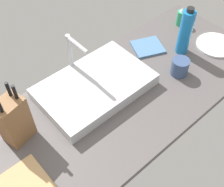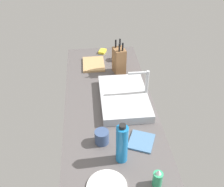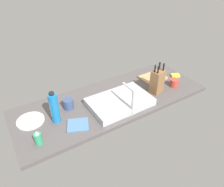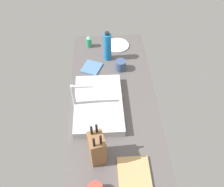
{
  "view_description": "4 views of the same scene",
  "coord_description": "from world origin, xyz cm",
  "px_view_note": "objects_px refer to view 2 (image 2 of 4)",
  "views": [
    {
      "loc": [
        -58.1,
        -66.11,
        112.68
      ],
      "look_at": [
        1.34,
        0.85,
        8.84
      ],
      "focal_mm": 46.52,
      "sensor_mm": 36.0,
      "label": 1
    },
    {
      "loc": [
        157.2,
        -14.04,
        129.41
      ],
      "look_at": [
        -1.19,
        2.39,
        10.67
      ],
      "focal_mm": 42.35,
      "sensor_mm": 36.0,
      "label": 2
    },
    {
      "loc": [
        85.15,
        136.49,
        119.32
      ],
      "look_at": [
        3.17,
        4.25,
        12.76
      ],
      "focal_mm": 33.86,
      "sensor_mm": 36.0,
      "label": 3
    },
    {
      "loc": [
        -113.81,
        7.74,
        145.53
      ],
      "look_at": [
        3.72,
        1.08,
        12.85
      ],
      "focal_mm": 38.3,
      "sensor_mm": 36.0,
      "label": 4
    }
  ],
  "objects_px": {
    "coffee_mug": "(118,56)",
    "ceramic_cup": "(102,137)",
    "knife_block": "(119,61)",
    "dish_sponge": "(102,51)",
    "dinner_plate": "(107,187)",
    "water_bottle": "(122,144)",
    "dish_towel": "(141,141)",
    "cutting_board": "(94,64)",
    "soap_bottle": "(158,178)",
    "faucet": "(144,83)",
    "sink_basin": "(124,97)"
  },
  "relations": [
    {
      "from": "faucet",
      "to": "dinner_plate",
      "type": "height_order",
      "value": "faucet"
    },
    {
      "from": "soap_bottle",
      "to": "knife_block",
      "type": "bearing_deg",
      "value": -176.88
    },
    {
      "from": "faucet",
      "to": "dinner_plate",
      "type": "relative_size",
      "value": 1.13
    },
    {
      "from": "coffee_mug",
      "to": "dish_sponge",
      "type": "bearing_deg",
      "value": -140.21
    },
    {
      "from": "sink_basin",
      "to": "water_bottle",
      "type": "bearing_deg",
      "value": -9.38
    },
    {
      "from": "dinner_plate",
      "to": "dish_towel",
      "type": "relative_size",
      "value": 1.33
    },
    {
      "from": "cutting_board",
      "to": "dish_sponge",
      "type": "xyz_separation_m",
      "value": [
        -0.24,
        0.1,
        0.0
      ]
    },
    {
      "from": "sink_basin",
      "to": "coffee_mug",
      "type": "bearing_deg",
      "value": 177.31
    },
    {
      "from": "faucet",
      "to": "soap_bottle",
      "type": "height_order",
      "value": "faucet"
    },
    {
      "from": "dinner_plate",
      "to": "coffee_mug",
      "type": "distance_m",
      "value": 1.4
    },
    {
      "from": "faucet",
      "to": "coffee_mug",
      "type": "relative_size",
      "value": 2.88
    },
    {
      "from": "cutting_board",
      "to": "water_bottle",
      "type": "height_order",
      "value": "water_bottle"
    },
    {
      "from": "soap_bottle",
      "to": "dish_sponge",
      "type": "height_order",
      "value": "soap_bottle"
    },
    {
      "from": "coffee_mug",
      "to": "knife_block",
      "type": "bearing_deg",
      "value": -4.23
    },
    {
      "from": "soap_bottle",
      "to": "dish_sponge",
      "type": "relative_size",
      "value": 1.33
    },
    {
      "from": "water_bottle",
      "to": "dish_towel",
      "type": "bearing_deg",
      "value": 130.38
    },
    {
      "from": "soap_bottle",
      "to": "dinner_plate",
      "type": "bearing_deg",
      "value": -91.44
    },
    {
      "from": "dinner_plate",
      "to": "water_bottle",
      "type": "bearing_deg",
      "value": 150.56
    },
    {
      "from": "coffee_mug",
      "to": "ceramic_cup",
      "type": "distance_m",
      "value": 1.07
    },
    {
      "from": "faucet",
      "to": "ceramic_cup",
      "type": "height_order",
      "value": "faucet"
    },
    {
      "from": "faucet",
      "to": "dish_sponge",
      "type": "height_order",
      "value": "faucet"
    },
    {
      "from": "cutting_board",
      "to": "coffee_mug",
      "type": "height_order",
      "value": "coffee_mug"
    },
    {
      "from": "dish_towel",
      "to": "dinner_plate",
      "type": "bearing_deg",
      "value": -39.0
    },
    {
      "from": "sink_basin",
      "to": "water_bottle",
      "type": "relative_size",
      "value": 1.97
    },
    {
      "from": "faucet",
      "to": "cutting_board",
      "type": "height_order",
      "value": "faucet"
    },
    {
      "from": "sink_basin",
      "to": "faucet",
      "type": "height_order",
      "value": "faucet"
    },
    {
      "from": "cutting_board",
      "to": "dinner_plate",
      "type": "xyz_separation_m",
      "value": [
        1.3,
        0.01,
        -0.0
      ]
    },
    {
      "from": "dinner_plate",
      "to": "dish_sponge",
      "type": "relative_size",
      "value": 2.45
    },
    {
      "from": "dish_towel",
      "to": "soap_bottle",
      "type": "bearing_deg",
      "value": 4.38
    },
    {
      "from": "soap_bottle",
      "to": "dish_towel",
      "type": "height_order",
      "value": "soap_bottle"
    },
    {
      "from": "knife_block",
      "to": "ceramic_cup",
      "type": "xyz_separation_m",
      "value": [
        0.82,
        -0.21,
        -0.07
      ]
    },
    {
      "from": "water_bottle",
      "to": "ceramic_cup",
      "type": "xyz_separation_m",
      "value": [
        -0.15,
        -0.11,
        -0.09
      ]
    },
    {
      "from": "dish_towel",
      "to": "dish_sponge",
      "type": "relative_size",
      "value": 1.85
    },
    {
      "from": "ceramic_cup",
      "to": "dinner_plate",
      "type": "bearing_deg",
      "value": 0.36
    },
    {
      "from": "knife_block",
      "to": "cutting_board",
      "type": "xyz_separation_m",
      "value": [
        -0.15,
        -0.22,
        -0.11
      ]
    },
    {
      "from": "faucet",
      "to": "dish_sponge",
      "type": "distance_m",
      "value": 0.85
    },
    {
      "from": "ceramic_cup",
      "to": "soap_bottle",
      "type": "bearing_deg",
      "value": 38.94
    },
    {
      "from": "sink_basin",
      "to": "dish_sponge",
      "type": "distance_m",
      "value": 0.81
    },
    {
      "from": "knife_block",
      "to": "soap_bottle",
      "type": "xyz_separation_m",
      "value": [
        1.16,
        0.06,
        -0.07
      ]
    },
    {
      "from": "knife_block",
      "to": "dish_towel",
      "type": "bearing_deg",
      "value": -10.54
    },
    {
      "from": "dish_towel",
      "to": "coffee_mug",
      "type": "distance_m",
      "value": 1.07
    },
    {
      "from": "dish_towel",
      "to": "dish_sponge",
      "type": "xyz_separation_m",
      "value": [
        -1.24,
        -0.16,
        0.01
      ]
    },
    {
      "from": "ceramic_cup",
      "to": "dish_sponge",
      "type": "distance_m",
      "value": 1.21
    },
    {
      "from": "water_bottle",
      "to": "dish_sponge",
      "type": "distance_m",
      "value": 1.36
    },
    {
      "from": "faucet",
      "to": "ceramic_cup",
      "type": "bearing_deg",
      "value": -40.05
    },
    {
      "from": "cutting_board",
      "to": "dish_sponge",
      "type": "bearing_deg",
      "value": 157.21
    },
    {
      "from": "sink_basin",
      "to": "cutting_board",
      "type": "xyz_separation_m",
      "value": [
        -0.56,
        -0.21,
        -0.02
      ]
    },
    {
      "from": "soap_bottle",
      "to": "faucet",
      "type": "bearing_deg",
      "value": 174.31
    },
    {
      "from": "soap_bottle",
      "to": "dinner_plate",
      "type": "height_order",
      "value": "soap_bottle"
    },
    {
      "from": "cutting_board",
      "to": "dinner_plate",
      "type": "distance_m",
      "value": 1.3
    }
  ]
}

